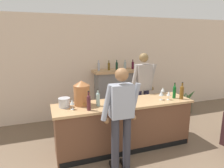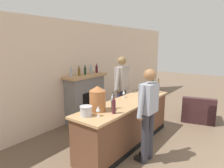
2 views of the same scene
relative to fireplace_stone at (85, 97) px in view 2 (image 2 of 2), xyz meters
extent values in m
cube|color=beige|center=(-0.68, 0.26, 0.70)|extent=(12.00, 0.07, 2.75)
cube|color=brown|center=(-0.46, -1.66, -0.23)|extent=(2.66, 0.64, 0.89)
cube|color=tan|center=(-0.46, -1.66, 0.24)|extent=(2.73, 0.71, 0.04)
cube|color=black|center=(-0.46, -1.99, -0.62)|extent=(2.60, 0.01, 0.10)
cube|color=gray|center=(0.00, 0.01, -0.05)|extent=(1.15, 0.44, 1.25)
cube|color=black|center=(0.00, -0.23, -0.21)|extent=(0.63, 0.02, 0.80)
cube|color=tan|center=(0.00, -0.01, 0.61)|extent=(1.31, 0.52, 0.07)
cylinder|color=#A0A7B9|center=(-0.51, -0.01, 0.75)|extent=(0.06, 0.06, 0.21)
cylinder|color=#A0A7B9|center=(-0.51, -0.01, 0.89)|extent=(0.03, 0.03, 0.07)
cylinder|color=brown|center=(-0.22, -0.01, 0.74)|extent=(0.07, 0.07, 0.19)
cylinder|color=brown|center=(-0.22, -0.01, 0.87)|extent=(0.03, 0.03, 0.06)
cylinder|color=#153424|center=(0.00, -0.01, 0.75)|extent=(0.06, 0.06, 0.20)
cylinder|color=#153424|center=(0.00, -0.01, 0.88)|extent=(0.03, 0.03, 0.07)
cylinder|color=#9DAEB2|center=(0.24, -0.01, 0.74)|extent=(0.07, 0.07, 0.19)
cylinder|color=#9DAEB2|center=(0.24, -0.01, 0.87)|extent=(0.03, 0.03, 0.06)
cylinder|color=#4A1225|center=(0.48, -0.01, 0.75)|extent=(0.07, 0.07, 0.20)
cylinder|color=#4A1225|center=(0.48, -0.01, 0.88)|extent=(0.03, 0.03, 0.07)
cube|color=#391E21|center=(1.93, -2.56, -0.46)|extent=(0.97, 1.02, 0.43)
cube|color=#391E21|center=(1.64, -2.64, -0.32)|extent=(0.39, 0.87, 0.71)
cube|color=#391E21|center=(2.01, -2.88, -0.39)|extent=(0.81, 0.39, 0.57)
cube|color=#391E21|center=(1.85, -2.24, -0.39)|extent=(0.81, 0.39, 0.57)
cylinder|color=#4A4E38|center=(2.10, -0.43, -0.53)|extent=(0.30, 0.30, 0.28)
cylinder|color=#332319|center=(2.10, -0.43, -0.40)|extent=(0.27, 0.27, 0.02)
cone|color=#41783B|center=(2.23, -0.41, -0.18)|extent=(0.18, 0.39, 0.42)
cone|color=#477842|center=(2.05, -0.35, -0.23)|extent=(0.30, 0.25, 0.31)
cone|color=#4E7741|center=(2.06, -0.52, -0.21)|extent=(0.30, 0.23, 0.34)
cylinder|color=#32323B|center=(-0.69, -2.32, -0.20)|extent=(0.13, 0.13, 0.94)
cube|color=black|center=(-0.69, -2.25, -0.64)|extent=(0.11, 0.24, 0.07)
cylinder|color=#32323B|center=(-0.89, -2.32, -0.20)|extent=(0.13, 0.13, 0.94)
cube|color=black|center=(-0.89, -2.25, -0.64)|extent=(0.11, 0.24, 0.07)
cube|color=#9299A8|center=(-0.79, -2.32, 0.53)|extent=(0.37, 0.23, 0.53)
cylinder|color=#9299A8|center=(-0.56, -2.31, 0.51)|extent=(0.20, 0.08, 0.57)
sphere|color=#93653F|center=(-0.56, -2.29, 0.21)|extent=(0.09, 0.09, 0.09)
cylinder|color=#9299A8|center=(-1.02, -2.30, 0.51)|extent=(0.20, 0.08, 0.57)
sphere|color=#93653F|center=(-1.02, -2.28, 0.21)|extent=(0.09, 0.09, 0.09)
sphere|color=#93653F|center=(-0.79, -2.32, 0.94)|extent=(0.21, 0.21, 0.21)
cylinder|color=#322F49|center=(0.17, -1.04, -0.18)|extent=(0.13, 0.13, 0.98)
cube|color=black|center=(0.17, -1.11, -0.64)|extent=(0.11, 0.24, 0.07)
cylinder|color=#322F49|center=(0.36, -1.03, -0.18)|extent=(0.13, 0.13, 0.98)
cube|color=black|center=(0.37, -1.10, -0.64)|extent=(0.11, 0.24, 0.07)
cube|color=#9E9694|center=(0.27, -1.04, 0.61)|extent=(0.37, 0.23, 0.59)
cylinder|color=#9E9694|center=(0.04, -1.07, 0.62)|extent=(0.20, 0.08, 0.57)
sphere|color=olive|center=(0.04, -1.09, 0.32)|extent=(0.09, 0.09, 0.09)
cylinder|color=#9E9694|center=(0.50, -1.05, 0.62)|extent=(0.20, 0.08, 0.57)
sphere|color=olive|center=(0.50, -1.07, 0.32)|extent=(0.09, 0.09, 0.09)
sphere|color=olive|center=(0.27, -1.04, 1.05)|extent=(0.21, 0.21, 0.21)
cylinder|color=#AF693A|center=(-1.26, -1.54, 0.45)|extent=(0.29, 0.29, 0.37)
cone|color=#AF693A|center=(-1.26, -1.54, 0.68)|extent=(0.30, 0.30, 0.09)
cylinder|color=#B29333|center=(-1.26, -1.70, 0.34)|extent=(0.02, 0.04, 0.02)
cylinder|color=silver|center=(-1.59, -1.56, 0.34)|extent=(0.20, 0.20, 0.16)
cylinder|color=silver|center=(-1.59, -1.56, 0.43)|extent=(0.21, 0.21, 0.01)
cylinder|color=#0D541C|center=(0.62, -1.74, 0.38)|extent=(0.06, 0.06, 0.23)
sphere|color=#0D541C|center=(0.62, -1.74, 0.49)|extent=(0.06, 0.06, 0.06)
cylinder|color=#0D541C|center=(0.62, -1.74, 0.53)|extent=(0.03, 0.03, 0.09)
cylinder|color=black|center=(0.62, -1.74, 0.58)|extent=(0.03, 0.03, 0.01)
cylinder|color=#9BBEBC|center=(-1.00, -1.69, 0.37)|extent=(0.07, 0.07, 0.22)
sphere|color=#9BBEBC|center=(-1.00, -1.69, 0.48)|extent=(0.07, 0.07, 0.07)
cylinder|color=#9BBEBC|center=(-1.00, -1.69, 0.52)|extent=(0.03, 0.03, 0.08)
cylinder|color=black|center=(-1.00, -1.69, 0.57)|extent=(0.03, 0.03, 0.01)
cylinder|color=#4E212A|center=(-1.21, -1.86, 0.38)|extent=(0.07, 0.07, 0.24)
sphere|color=#4E212A|center=(-1.21, -1.86, 0.50)|extent=(0.06, 0.06, 0.06)
cylinder|color=#4E212A|center=(-1.21, -1.86, 0.55)|extent=(0.03, 0.03, 0.09)
cylinder|color=black|center=(-1.21, -1.86, 0.60)|extent=(0.03, 0.03, 0.01)
cylinder|color=brown|center=(0.72, -1.84, 0.39)|extent=(0.08, 0.08, 0.24)
sphere|color=brown|center=(0.72, -1.84, 0.51)|extent=(0.07, 0.07, 0.07)
cylinder|color=brown|center=(0.72, -1.84, 0.56)|extent=(0.03, 0.03, 0.09)
cylinder|color=black|center=(0.72, -1.84, 0.61)|extent=(0.03, 0.03, 0.01)
cylinder|color=silver|center=(-1.47, -1.73, 0.27)|extent=(0.07, 0.07, 0.01)
cylinder|color=silver|center=(-1.47, -1.73, 0.31)|extent=(0.01, 0.01, 0.08)
cone|color=silver|center=(-1.47, -1.73, 0.40)|extent=(0.08, 0.08, 0.09)
cylinder|color=silver|center=(0.53, -1.46, 0.27)|extent=(0.07, 0.07, 0.01)
cylinder|color=silver|center=(0.53, -1.46, 0.31)|extent=(0.01, 0.01, 0.08)
cone|color=silver|center=(0.53, -1.46, 0.39)|extent=(0.08, 0.08, 0.08)
cylinder|color=silver|center=(0.30, -1.75, 0.27)|extent=(0.07, 0.07, 0.01)
cylinder|color=silver|center=(0.30, -1.75, 0.31)|extent=(0.01, 0.01, 0.08)
cone|color=silver|center=(0.30, -1.75, 0.40)|extent=(0.09, 0.09, 0.09)
cylinder|color=silver|center=(-0.21, -1.42, 0.27)|extent=(0.06, 0.06, 0.01)
cylinder|color=silver|center=(-0.21, -1.42, 0.31)|extent=(0.01, 0.01, 0.08)
cone|color=silver|center=(-0.21, -1.42, 0.40)|extent=(0.07, 0.07, 0.09)
cylinder|color=silver|center=(0.45, -1.80, 0.27)|extent=(0.07, 0.07, 0.01)
cylinder|color=silver|center=(0.45, -1.80, 0.31)|extent=(0.01, 0.01, 0.08)
cone|color=silver|center=(0.45, -1.80, 0.40)|extent=(0.08, 0.08, 0.09)
camera|label=1|loc=(-1.92, -5.06, 1.46)|focal=32.00mm
camera|label=2|loc=(-3.91, -3.82, 1.45)|focal=32.00mm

